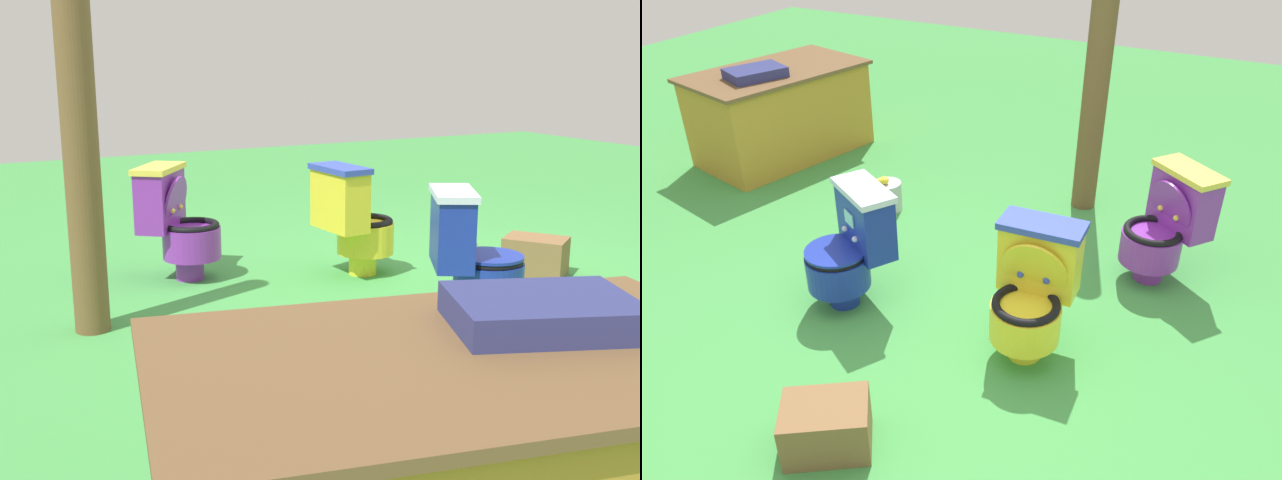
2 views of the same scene
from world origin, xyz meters
TOP-DOWN VIEW (x-y plane):
  - ground at (0.00, 0.00)m, footprint 14.00×14.00m
  - toilet_yellow at (0.35, -0.41)m, footprint 0.52×0.45m
  - toilet_blue at (0.27, 0.68)m, footprint 0.63×0.59m
  - toilet_purple at (1.37, -0.88)m, footprint 0.64×0.62m
  - wooden_post at (2.08, -0.15)m, footprint 0.18×0.18m
  - small_crate at (-0.71, 0.13)m, footprint 0.44×0.47m
  - lemon_bucket at (1.32, 1.14)m, footprint 0.22×0.22m

SIDE VIEW (x-z plane):
  - ground at x=0.00m, z-range 0.00..0.00m
  - lemon_bucket at x=1.32m, z-range -0.02..0.26m
  - small_crate at x=-0.71m, z-range 0.00..0.25m
  - toilet_blue at x=0.27m, z-range 0.01..0.73m
  - toilet_yellow at x=0.35m, z-range 0.01..0.74m
  - toilet_purple at x=1.37m, z-range 0.01..0.74m
  - wooden_post at x=2.08m, z-range 0.00..1.75m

